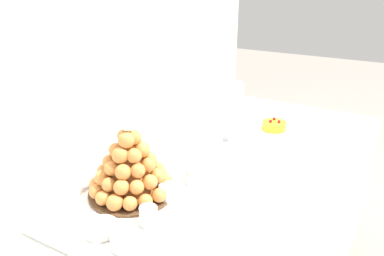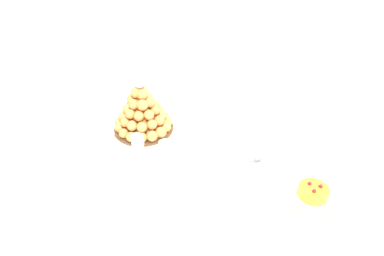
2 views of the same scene
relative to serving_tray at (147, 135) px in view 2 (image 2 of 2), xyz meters
name	(u,v)px [view 2 (image 2 of 2)]	position (x,y,z in m)	size (l,w,h in m)	color
buffet_table	(187,171)	(0.20, -0.07, -0.10)	(1.73, 0.98, 0.78)	brown
serving_tray	(147,135)	(0.00, 0.00, 0.00)	(0.64, 0.35, 0.02)	white
croquembouche	(142,112)	(-0.03, 0.04, 0.09)	(0.26, 0.26, 0.24)	#4C331E
dessert_cup_left	(85,134)	(-0.23, -0.10, 0.03)	(0.06, 0.06, 0.05)	silver
dessert_cup_mid_left	(109,139)	(-0.13, -0.10, 0.03)	(0.05, 0.05, 0.05)	silver
dessert_cup_centre	(138,141)	(-0.01, -0.08, 0.03)	(0.05, 0.05, 0.05)	silver
dessert_cup_mid_right	(165,148)	(0.12, -0.09, 0.03)	(0.05, 0.05, 0.05)	silver
dessert_cup_right	(194,152)	(0.23, -0.09, 0.03)	(0.05, 0.05, 0.05)	silver
creme_brulee_ramekin	(100,126)	(-0.22, -0.01, 0.02)	(0.09, 0.09, 0.02)	white
macaron_goblet	(262,128)	(0.47, -0.04, 0.15)	(0.13, 0.13, 0.25)	white
fruit_tart_plate	(313,194)	(0.68, -0.18, 0.01)	(0.22, 0.22, 0.05)	white
wine_glass	(128,79)	(-0.20, 0.27, 0.11)	(0.08, 0.08, 0.16)	silver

